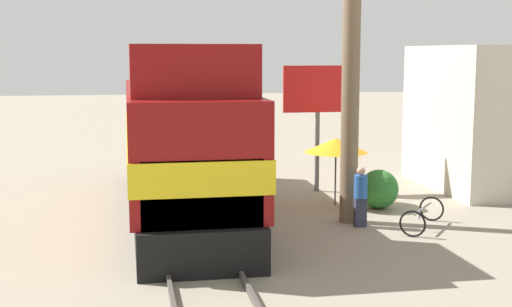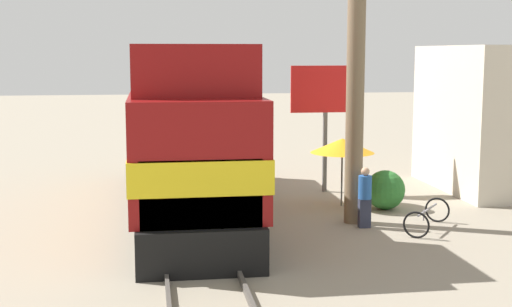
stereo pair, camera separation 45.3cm
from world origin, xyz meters
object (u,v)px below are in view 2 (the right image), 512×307
at_px(vendor_umbrella, 342,146).
at_px(bicycle, 427,217).
at_px(locomotive, 186,146).
at_px(utility_pole, 356,49).
at_px(person_bystander, 365,195).
at_px(billboard_sign, 326,97).

distance_m(vendor_umbrella, bicycle, 3.68).
bearing_deg(locomotive, vendor_umbrella, 6.20).
distance_m(locomotive, utility_pole, 5.24).
relative_size(locomotive, person_bystander, 7.88).
relative_size(utility_pole, bicycle, 4.64).
bearing_deg(billboard_sign, locomotive, -149.73).
distance_m(utility_pole, bicycle, 4.62).
bearing_deg(locomotive, billboard_sign, 30.27).
bearing_deg(vendor_umbrella, utility_pole, -97.07).
distance_m(billboard_sign, person_bystander, 5.27).
bearing_deg(bicycle, billboard_sign, 142.21).
xyz_separation_m(locomotive, person_bystander, (4.40, -2.13, -1.07)).
bearing_deg(bicycle, locomotive, -166.06).
bearing_deg(person_bystander, billboard_sign, 88.27).
bearing_deg(vendor_umbrella, billboard_sign, 89.31).
distance_m(locomotive, billboard_sign, 5.38).
height_order(locomotive, billboard_sign, locomotive).
height_order(utility_pole, bicycle, utility_pole).
xyz_separation_m(utility_pole, bicycle, (1.63, -1.05, -4.20)).
distance_m(vendor_umbrella, person_bystander, 2.79).
relative_size(vendor_umbrella, billboard_sign, 0.49).
xyz_separation_m(locomotive, bicycle, (5.89, -2.61, -1.57)).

